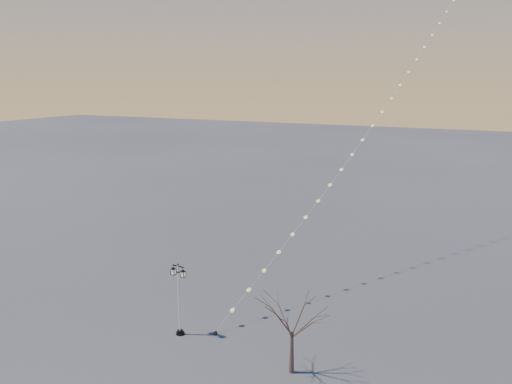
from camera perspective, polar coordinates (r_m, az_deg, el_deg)
The scene contains 4 objects.
ground at distance 35.49m, azimuth -8.24°, elevation -14.87°, with size 300.00×300.00×0.00m, color #454546.
street_lamp at distance 34.47m, azimuth -8.22°, elevation -10.88°, with size 1.20×0.53×4.77m.
bare_tree at distance 29.91m, azimuth 3.88°, elevation -13.46°, with size 2.73×2.73×4.54m.
kite_train at distance 50.95m, azimuth 14.76°, elevation 12.26°, with size 12.79×46.33×33.09m.
Camera 1 is at (17.81, -26.13, 16.10)m, focal length 37.49 mm.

